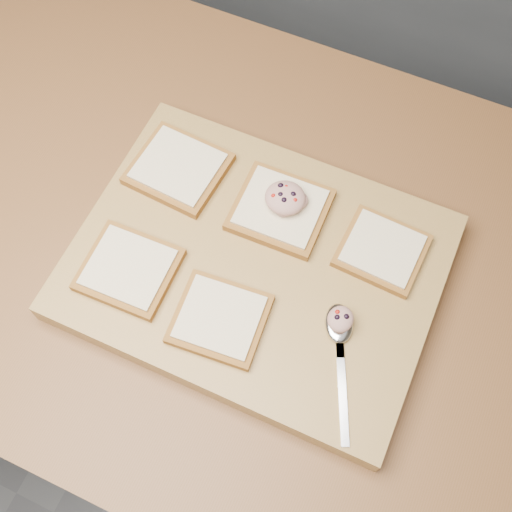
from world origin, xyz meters
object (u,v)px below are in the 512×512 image
at_px(tuna_salad_dollop, 285,198).
at_px(spoon, 340,333).
at_px(cutting_board, 256,267).
at_px(bread_far_center, 280,209).

height_order(tuna_salad_dollop, spoon, tuna_salad_dollop).
xyz_separation_m(cutting_board, tuna_salad_dollop, (0.00, 0.09, 0.05)).
bearing_deg(bread_far_center, tuna_salad_dollop, 64.48).
bearing_deg(cutting_board, bread_far_center, 90.11).
distance_m(tuna_salad_dollop, spoon, 0.20).
relative_size(tuna_salad_dollop, spoon, 0.32).
bearing_deg(bread_far_center, spoon, -43.75).
bearing_deg(spoon, tuna_salad_dollop, 134.05).
distance_m(bread_far_center, spoon, 0.20).
relative_size(cutting_board, tuna_salad_dollop, 8.59).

